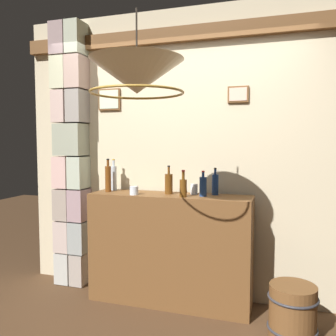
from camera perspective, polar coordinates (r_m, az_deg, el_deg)
panelled_rear_partition at (r=3.50m, az=1.58°, el=3.41°), size 3.27×0.15×2.79m
stone_pillar at (r=3.86m, az=-15.13°, el=1.86°), size 0.35×0.28×2.72m
bar_shelf_unit at (r=3.39m, az=0.26°, el=-12.93°), size 1.51×0.39×1.03m
liquor_bottle_rye at (r=3.27m, az=7.62°, el=-2.58°), size 0.06×0.06×0.25m
liquor_bottle_bourbon at (r=3.12m, az=2.48°, el=-3.10°), size 0.06×0.06×0.24m
liquor_bottle_whiskey at (r=3.30m, az=0.12°, el=-2.51°), size 0.07×0.07×0.27m
liquor_bottle_scotch at (r=3.17m, az=5.68°, el=-2.92°), size 0.06×0.06×0.23m
liquor_bottle_tequila at (r=3.59m, az=-8.76°, el=-1.52°), size 0.06×0.06×0.31m
liquor_bottle_rum at (r=3.49m, az=-9.65°, el=-1.62°), size 0.06×0.06×0.32m
glass_tumbler_rocks at (r=3.27m, az=-5.51°, el=-3.63°), size 0.08×0.08×0.08m
glass_tumbler_highball at (r=3.30m, az=4.23°, el=-3.41°), size 0.07×0.07×0.10m
pendant_lamp at (r=2.35m, az=-5.05°, el=14.33°), size 0.61×0.61×0.54m
wooden_barrel at (r=3.07m, az=19.47°, el=-21.14°), size 0.38×0.38×0.43m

